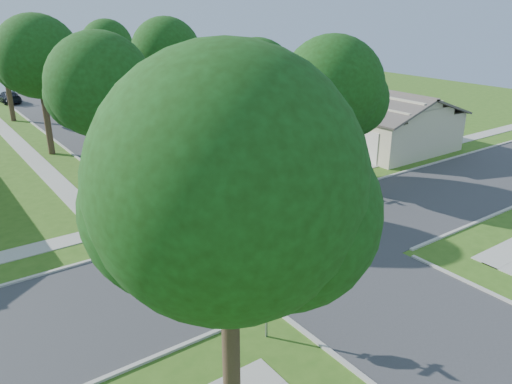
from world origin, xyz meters
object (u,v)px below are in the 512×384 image
object	(u,v)px
tree_e_far	(108,48)
tree_ne_corner	(333,92)
stop_sign_sw	(267,282)
tree_sw_corner	(230,195)
tree_e_near	(257,83)
car_curb_west	(9,97)
house_ne_near	(359,121)
car_curb_east	(87,110)
tree_w_near	(101,90)
stop_sign_ne	(301,158)
car_driveway	(285,162)
house_ne_far	(233,90)
tree_w_far	(4,59)
tree_w_mid	(39,60)
tree_e_mid	(167,56)

from	to	relation	value
tree_e_far	tree_ne_corner	bearing A→B (deg)	-86.91
stop_sign_sw	tree_sw_corner	size ratio (longest dim) A/B	0.31
tree_e_near	car_curb_west	world-z (taller)	tree_e_near
house_ne_near	car_curb_east	distance (m)	25.07
tree_w_near	car_curb_east	xyz separation A→B (m)	(5.84, 22.22, -5.34)
stop_sign_ne	car_driveway	xyz separation A→B (m)	(1.30, 3.02, -1.21)
house_ne_far	car_curb_east	distance (m)	14.98
tree_w_far	stop_sign_sw	bearing A→B (deg)	-90.07
stop_sign_ne	tree_ne_corner	distance (m)	3.96
tree_w_mid	tree_sw_corner	bearing A→B (deg)	-95.70
tree_e_mid	tree_w_mid	distance (m)	9.40
stop_sign_ne	tree_ne_corner	world-z (taller)	tree_ne_corner
stop_sign_ne	tree_w_far	xyz separation A→B (m)	(-9.35, 29.31, 3.48)
tree_e_far	car_curb_east	bearing A→B (deg)	-142.00
car_curb_west	car_curb_east	bearing A→B (deg)	104.24
tree_ne_corner	stop_sign_ne	bearing A→B (deg)	163.45
tree_w_near	car_curb_east	world-z (taller)	tree_w_near
tree_w_near	tree_sw_corner	bearing A→B (deg)	-99.90
tree_e_far	tree_w_near	world-z (taller)	tree_w_near
tree_e_far	house_ne_near	distance (m)	25.99
tree_w_near	car_driveway	xyz separation A→B (m)	(10.64, -1.28, -5.29)
tree_e_far	tree_sw_corner	bearing A→B (deg)	-106.56
car_driveway	car_curb_east	size ratio (longest dim) A/B	1.10
stop_sign_sw	tree_e_mid	world-z (taller)	tree_e_mid
tree_e_near	car_curb_east	xyz separation A→B (m)	(-3.55, 22.22, -4.87)
tree_e_near	car_curb_east	world-z (taller)	tree_e_near
car_curb_east	tree_w_near	bearing A→B (deg)	-106.68
car_driveway	stop_sign_ne	bearing A→B (deg)	146.36
tree_w_mid	house_ne_near	distance (m)	23.46
house_ne_near	car_driveway	bearing A→B (deg)	-161.86
car_curb_east	house_ne_far	bearing A→B (deg)	-10.53
tree_e_mid	house_ne_far	bearing A→B (deg)	35.42
car_driveway	car_curb_west	xyz separation A→B (m)	(-9.20, 36.12, -0.19)
tree_w_far	car_curb_west	bearing A→B (deg)	81.61
car_curb_east	stop_sign_sw	bearing A→B (deg)	-101.27
tree_w_near	tree_sw_corner	world-z (taller)	tree_sw_corner
tree_e_far	car_curb_east	xyz separation A→B (m)	(-3.55, -2.78, -5.20)
tree_e_near	house_ne_near	world-z (taller)	tree_e_near
car_curb_east	car_curb_west	world-z (taller)	car_curb_east
tree_w_far	car_curb_east	xyz separation A→B (m)	(5.85, -2.78, -4.73)
tree_e_far	car_curb_east	world-z (taller)	tree_e_far
tree_e_near	tree_w_mid	distance (m)	15.26
tree_e_far	car_driveway	xyz separation A→B (m)	(1.25, -26.28, -5.16)
tree_e_near	tree_w_mid	xyz separation A→B (m)	(-9.39, 12.00, 0.85)
stop_sign_ne	tree_e_mid	distance (m)	16.84
stop_sign_ne	tree_ne_corner	size ratio (longest dim) A/B	0.34
stop_sign_ne	car_curb_west	size ratio (longest dim) A/B	0.69
tree_ne_corner	house_ne_far	distance (m)	26.91
tree_e_mid	car_curb_west	xyz separation A→B (m)	(-7.96, 22.84, -5.63)
tree_e_far	house_ne_near	xyz separation A→B (m)	(11.24, -23.01, -4.46)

